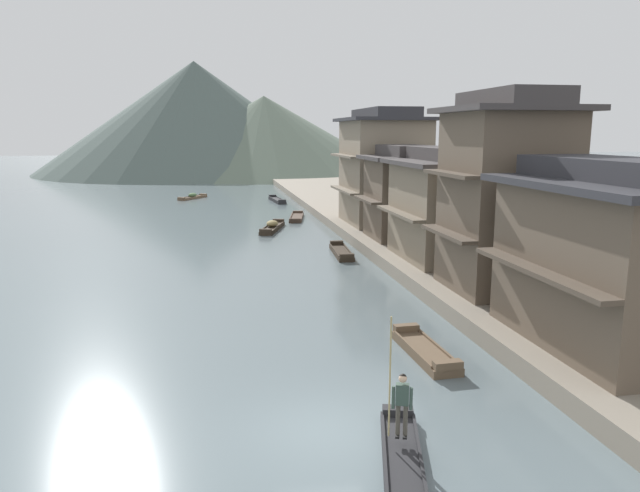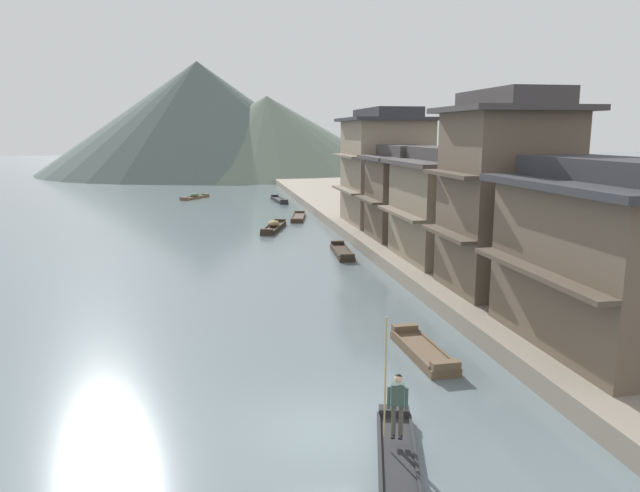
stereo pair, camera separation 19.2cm
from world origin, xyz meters
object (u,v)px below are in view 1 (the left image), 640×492
boat_foreground_poled (403,466)px  house_waterfront_narrow (405,193)px  boat_moored_second (425,351)px  boat_moored_nearest (272,227)px  boatman_person (401,398)px  boat_midriver_drifting (297,217)px  boat_midriver_upstream (341,252)px  house_waterfront_far (384,167)px  boat_moored_far (193,197)px  boat_moored_third (277,200)px  house_waterfront_tall (457,205)px  house_waterfront_second (506,193)px  house_waterfront_nearest (616,256)px

boat_foreground_poled → house_waterfront_narrow: size_ratio=0.84×
boat_moored_second → house_waterfront_narrow: size_ratio=0.67×
boat_moored_nearest → boat_moored_second: (2.35, -28.07, -0.07)m
boatman_person → boat_moored_nearest: 34.02m
boat_midriver_drifting → boatman_person: bearing=-94.8°
boat_foreground_poled → boat_moored_nearest: (0.69, 34.80, 0.11)m
boat_moored_second → boat_midriver_upstream: boat_moored_second is taller
boatman_person → house_waterfront_narrow: size_ratio=0.50×
boatman_person → house_waterfront_far: bearing=74.2°
boatman_person → boat_moored_far: 58.70m
boat_moored_far → boat_midriver_upstream: boat_moored_far is taller
boat_foreground_poled → boat_moored_third: boat_moored_third is taller
boat_foreground_poled → boat_moored_far: size_ratio=1.18×
boatman_person → house_waterfront_tall: house_waterfront_tall is taller
house_waterfront_second → boat_moored_far: bearing=107.5°
boat_foreground_poled → boat_moored_nearest: 34.80m
boat_foreground_poled → boat_midriver_upstream: bearing=80.7°
house_waterfront_second → house_waterfront_nearest: bearing=-88.6°
boatman_person → house_waterfront_narrow: bearing=71.3°
boat_moored_far → house_waterfront_second: house_waterfront_second is taller
boat_moored_second → house_waterfront_narrow: bearing=73.6°
boat_moored_nearest → boat_moored_far: boat_moored_nearest is taller
boat_moored_nearest → house_waterfront_tall: 18.42m
house_waterfront_far → boat_midriver_drifting: bearing=124.8°
boat_moored_nearest → boat_moored_third: bearing=82.4°
boat_moored_second → boat_moored_third: 47.55m
boat_moored_second → house_waterfront_nearest: (5.78, -1.78, 3.53)m
boatman_person → house_waterfront_nearest: house_waterfront_nearest is taller
boat_moored_second → boat_moored_third: boat_moored_second is taller
boat_midriver_drifting → house_waterfront_second: 29.27m
boat_moored_nearest → house_waterfront_tall: bearing=-61.5°
boat_foreground_poled → house_waterfront_nearest: (8.82, 4.94, 3.57)m
boat_moored_second → house_waterfront_far: house_waterfront_far is taller
boatman_person → house_waterfront_far: size_ratio=0.35×
boatman_person → house_waterfront_second: size_ratio=0.35×
house_waterfront_nearest → boat_foreground_poled: bearing=-150.7°
boatman_person → boat_moored_nearest: (0.50, 33.99, -1.19)m
house_waterfront_tall → boat_foreground_poled: bearing=-116.3°
boat_moored_nearest → boat_moored_second: size_ratio=1.38×
boat_moored_far → boat_midriver_drifting: size_ratio=0.79×
house_waterfront_far → boatman_person: bearing=-105.8°
boat_moored_nearest → boat_moored_second: bearing=-85.2°
boatman_person → boat_midriver_upstream: (3.79, 23.43, -1.27)m
boat_midriver_drifting → boat_moored_third: bearing=90.8°
boat_midriver_upstream → house_waterfront_far: 10.84m
boat_moored_second → boat_moored_far: size_ratio=0.95×
boat_midriver_upstream → house_waterfront_second: (4.66, -12.06, 4.86)m
boat_moored_second → house_waterfront_narrow: (5.58, 18.94, 3.55)m
house_waterfront_second → house_waterfront_narrow: house_waterfront_second is taller
boat_foreground_poled → house_waterfront_nearest: 10.72m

